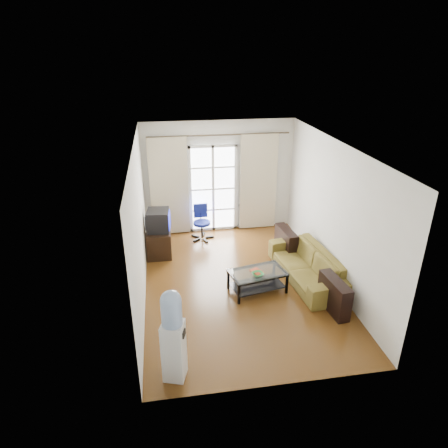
# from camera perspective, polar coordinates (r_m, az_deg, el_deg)

# --- Properties ---
(floor) EXTENTS (5.20, 5.20, 0.00)m
(floor) POSITION_cam_1_polar(r_m,az_deg,el_deg) (7.89, 2.14, -8.42)
(floor) COLOR brown
(floor) RESTS_ON ground
(ceiling) EXTENTS (5.20, 5.20, 0.00)m
(ceiling) POSITION_cam_1_polar(r_m,az_deg,el_deg) (6.82, 2.50, 11.04)
(ceiling) COLOR white
(ceiling) RESTS_ON wall_back
(wall_back) EXTENTS (3.60, 0.02, 2.70)m
(wall_back) POSITION_cam_1_polar(r_m,az_deg,el_deg) (9.65, -0.75, 6.72)
(wall_back) COLOR silver
(wall_back) RESTS_ON floor
(wall_front) EXTENTS (3.60, 0.02, 2.70)m
(wall_front) POSITION_cam_1_polar(r_m,az_deg,el_deg) (5.05, 8.22, -11.17)
(wall_front) COLOR silver
(wall_front) RESTS_ON floor
(wall_left) EXTENTS (0.02, 5.20, 2.70)m
(wall_left) POSITION_cam_1_polar(r_m,az_deg,el_deg) (7.14, -12.01, -0.34)
(wall_left) COLOR silver
(wall_left) RESTS_ON floor
(wall_right) EXTENTS (0.02, 5.20, 2.70)m
(wall_right) POSITION_cam_1_polar(r_m,az_deg,el_deg) (7.79, 15.40, 1.43)
(wall_right) COLOR silver
(wall_right) RESTS_ON floor
(french_door) EXTENTS (1.16, 0.06, 2.15)m
(french_door) POSITION_cam_1_polar(r_m,az_deg,el_deg) (9.67, -1.57, 5.02)
(french_door) COLOR white
(french_door) RESTS_ON wall_back
(curtain_rod) EXTENTS (3.30, 0.04, 0.04)m
(curtain_rod) POSITION_cam_1_polar(r_m,az_deg,el_deg) (9.30, -0.69, 12.60)
(curtain_rod) COLOR #4C3F2D
(curtain_rod) RESTS_ON wall_back
(curtain_left) EXTENTS (0.90, 0.07, 2.35)m
(curtain_left) POSITION_cam_1_polar(r_m,az_deg,el_deg) (9.49, -7.85, 5.23)
(curtain_left) COLOR beige
(curtain_left) RESTS_ON curtain_rod
(curtain_right) EXTENTS (0.90, 0.07, 2.35)m
(curtain_right) POSITION_cam_1_polar(r_m,az_deg,el_deg) (9.76, 4.91, 5.92)
(curtain_right) COLOR beige
(curtain_right) RESTS_ON curtain_rod
(radiator) EXTENTS (0.64, 0.12, 0.64)m
(radiator) POSITION_cam_1_polar(r_m,az_deg,el_deg) (10.05, 3.88, 1.21)
(radiator) COLOR gray
(radiator) RESTS_ON floor
(sofa) EXTENTS (2.25, 1.24, 0.61)m
(sofa) POSITION_cam_1_polar(r_m,az_deg,el_deg) (8.03, 11.79, -5.80)
(sofa) COLOR brown
(sofa) RESTS_ON floor
(coffee_table) EXTENTS (1.12, 0.78, 0.42)m
(coffee_table) POSITION_cam_1_polar(r_m,az_deg,el_deg) (7.54, 4.79, -7.79)
(coffee_table) COLOR silver
(coffee_table) RESTS_ON floor
(bowl) EXTENTS (0.32, 0.32, 0.05)m
(bowl) POSITION_cam_1_polar(r_m,az_deg,el_deg) (7.34, 4.84, -7.16)
(bowl) COLOR green
(bowl) RESTS_ON coffee_table
(book) EXTENTS (0.36, 0.37, 0.02)m
(book) POSITION_cam_1_polar(r_m,az_deg,el_deg) (7.40, 4.19, -6.99)
(book) COLOR maroon
(book) RESTS_ON coffee_table
(remote) EXTENTS (0.18, 0.11, 0.02)m
(remote) POSITION_cam_1_polar(r_m,az_deg,el_deg) (7.43, 4.70, -6.89)
(remote) COLOR black
(remote) RESTS_ON coffee_table
(tv_stand) EXTENTS (0.54, 0.79, 0.58)m
(tv_stand) POSITION_cam_1_polar(r_m,az_deg,el_deg) (8.92, -9.26, -2.50)
(tv_stand) COLOR black
(tv_stand) RESTS_ON floor
(crt_tv) EXTENTS (0.54, 0.54, 0.46)m
(crt_tv) POSITION_cam_1_polar(r_m,az_deg,el_deg) (8.69, -9.48, 0.51)
(crt_tv) COLOR black
(crt_tv) RESTS_ON tv_stand
(task_chair) EXTENTS (0.58, 0.58, 0.83)m
(task_chair) POSITION_cam_1_polar(r_m,az_deg,el_deg) (9.53, -3.19, -0.70)
(task_chair) COLOR black
(task_chair) RESTS_ON floor
(water_cooler) EXTENTS (0.36, 0.36, 1.41)m
(water_cooler) POSITION_cam_1_polar(r_m,az_deg,el_deg) (5.55, -7.31, -15.33)
(water_cooler) COLOR silver
(water_cooler) RESTS_ON floor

